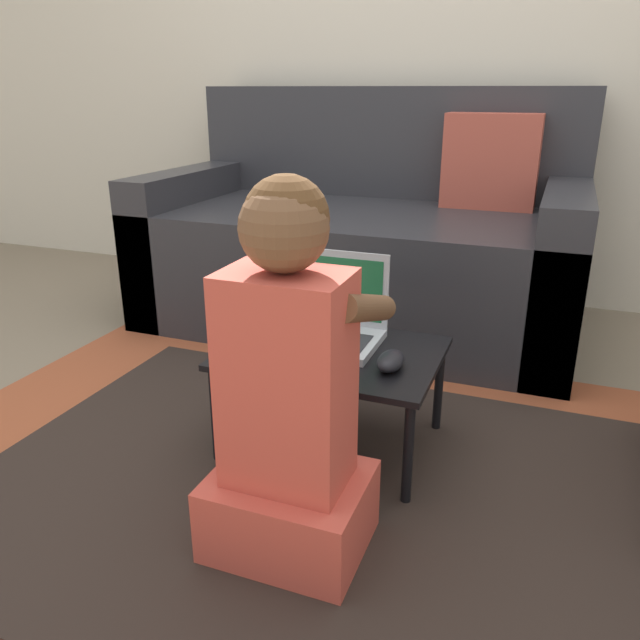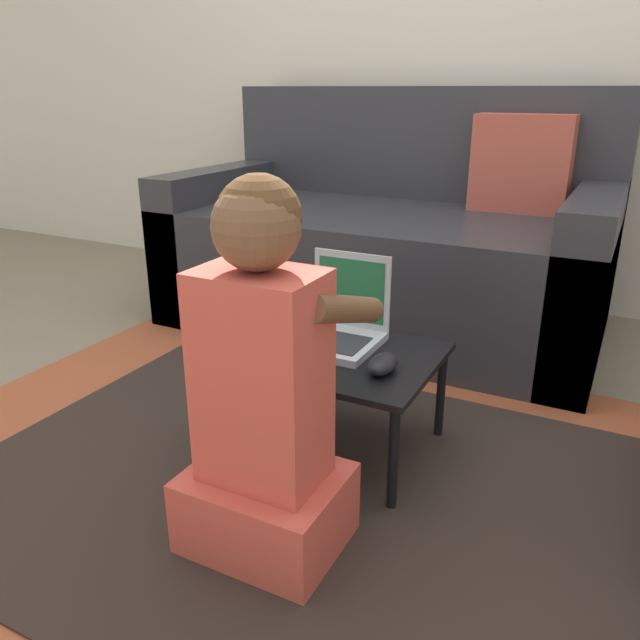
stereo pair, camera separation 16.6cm
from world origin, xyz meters
name	(u,v)px [view 2 (the right image)]	position (x,y,z in m)	size (l,w,h in m)	color
ground_plane	(267,462)	(0.00, 0.00, 0.00)	(16.00, 16.00, 0.00)	#7F705B
wall_back	(470,4)	(0.00, 1.67, 1.25)	(9.00, 0.06, 2.50)	beige
area_rug	(292,483)	(0.11, -0.06, 0.00)	(2.23, 1.72, 0.01)	#9E4C2D
couch	(392,245)	(-0.12, 1.18, 0.32)	(1.68, 0.94, 0.93)	#2D2D33
laptop_desk	(330,361)	(0.11, 0.15, 0.25)	(0.55, 0.41, 0.28)	black
laptop	(338,329)	(0.10, 0.21, 0.32)	(0.22, 0.22, 0.23)	#B7BCC6
computer_mouse	(383,364)	(0.28, 0.09, 0.30)	(0.06, 0.11, 0.04)	black
person_seated	(264,395)	(0.16, -0.26, 0.35)	(0.32, 0.42, 0.78)	#CC4C3D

